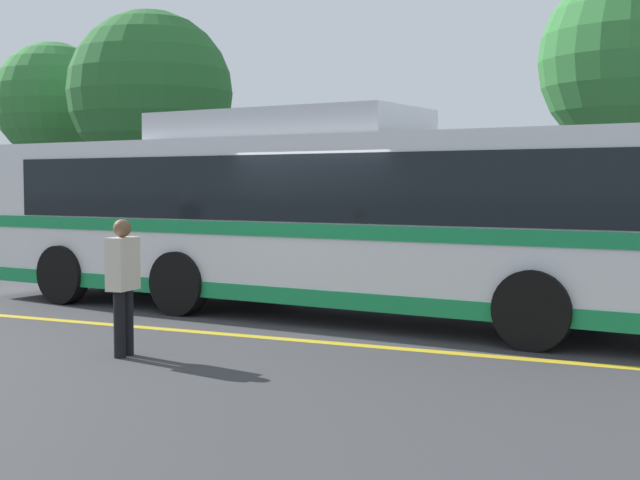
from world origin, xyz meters
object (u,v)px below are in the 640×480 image
at_px(parked_car_1, 149,239).
at_px(pedestrian_0, 123,279).
at_px(transit_bus, 319,213).
at_px(tree_3, 640,62).
at_px(tree_0, 150,93).
at_px(tree_1, 53,102).

height_order(parked_car_1, pedestrian_0, pedestrian_0).
xyz_separation_m(transit_bus, tree_3, (3.65, 10.72, 3.44)).
bearing_deg(tree_3, tree_0, -173.15).
xyz_separation_m(transit_bus, tree_0, (-9.72, 9.11, 3.10)).
bearing_deg(tree_0, pedestrian_0, -55.43).
relative_size(tree_0, tree_1, 1.04).
bearing_deg(tree_1, tree_3, -1.30).
relative_size(tree_0, tree_3, 0.95).
bearing_deg(tree_1, tree_0, -20.49).
distance_m(transit_bus, tree_0, 13.68).
bearing_deg(tree_1, parked_car_1, -36.76).
xyz_separation_m(pedestrian_0, tree_3, (4.31, 14.76, 4.10)).
height_order(transit_bus, tree_3, tree_3).
bearing_deg(tree_1, transit_bus, -36.32).
bearing_deg(transit_bus, tree_3, 167.56).
xyz_separation_m(parked_car_1, tree_0, (-2.99, 4.27, 3.95)).
relative_size(tree_1, tree_3, 0.91).
xyz_separation_m(tree_0, tree_3, (13.38, 1.61, 0.35)).
distance_m(tree_1, tree_3, 18.82).
xyz_separation_m(pedestrian_0, tree_0, (-9.07, 13.16, 3.76)).
distance_m(parked_car_1, tree_1, 11.30).
bearing_deg(pedestrian_0, tree_1, -140.84).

